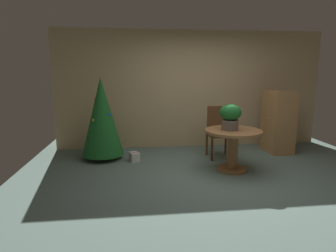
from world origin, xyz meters
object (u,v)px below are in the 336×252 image
flower_vase (230,116)px  gift_box_cream (134,157)px  wooden_chair_far (218,129)px  round_dining_table (233,142)px  wooden_cabinet (278,122)px  holiday_tree (102,117)px

flower_vase → gift_box_cream: (-1.62, 0.73, -0.88)m
flower_vase → wooden_chair_far: (0.06, 0.85, -0.40)m
round_dining_table → flower_vase: size_ratio=2.19×
wooden_cabinet → gift_box_cream: bearing=-174.1°
round_dining_table → wooden_chair_far: wooden_chair_far is taller
round_dining_table → holiday_tree: size_ratio=0.61×
flower_vase → wooden_chair_far: 0.94m
holiday_tree → wooden_cabinet: holiday_tree is taller
flower_vase → wooden_cabinet: bearing=36.3°
flower_vase → wooden_cabinet: size_ratio=0.33×
flower_vase → wooden_chair_far: size_ratio=0.43×
wooden_cabinet → holiday_tree: bearing=-178.7°
holiday_tree → wooden_chair_far: bearing=-2.9°
gift_box_cream → wooden_cabinet: size_ratio=0.19×
holiday_tree → gift_box_cream: size_ratio=6.26×
flower_vase → round_dining_table: bearing=-12.0°
gift_box_cream → wooden_chair_far: bearing=4.0°
holiday_tree → wooden_cabinet: 3.65m
round_dining_table → holiday_tree: holiday_tree is taller
holiday_tree → wooden_cabinet: bearing=1.3°
flower_vase → holiday_tree: holiday_tree is taller
round_dining_table → flower_vase: 0.46m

